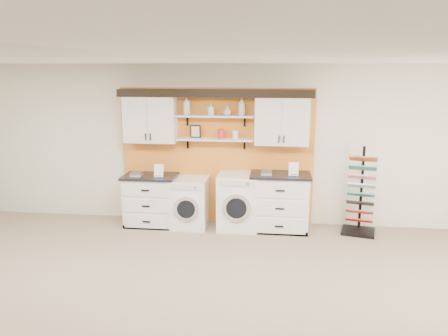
# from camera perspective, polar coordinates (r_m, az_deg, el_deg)

# --- Properties ---
(ceiling) EXTENTS (10.00, 10.00, 0.00)m
(ceiling) POSITION_cam_1_polar(r_m,az_deg,el_deg) (3.70, -9.64, 14.11)
(ceiling) COLOR white
(ceiling) RESTS_ON wall_back
(wall_back) EXTENTS (10.00, 0.00, 10.00)m
(wall_back) POSITION_cam_1_polar(r_m,az_deg,el_deg) (7.73, -0.96, 3.05)
(wall_back) COLOR silver
(wall_back) RESTS_ON floor
(accent_panel) EXTENTS (3.40, 0.07, 2.40)m
(accent_panel) POSITION_cam_1_polar(r_m,az_deg,el_deg) (7.73, -0.99, 1.54)
(accent_panel) COLOR orange
(accent_panel) RESTS_ON wall_back
(upper_cabinet_left) EXTENTS (0.90, 0.35, 0.84)m
(upper_cabinet_left) POSITION_cam_1_polar(r_m,az_deg,el_deg) (7.70, -9.60, 6.44)
(upper_cabinet_left) COLOR white
(upper_cabinet_left) RESTS_ON wall_back
(upper_cabinet_right) EXTENTS (0.90, 0.35, 0.84)m
(upper_cabinet_right) POSITION_cam_1_polar(r_m,az_deg,el_deg) (7.39, 7.57, 6.25)
(upper_cabinet_right) COLOR white
(upper_cabinet_right) RESTS_ON wall_back
(shelf_lower) EXTENTS (1.32, 0.28, 0.03)m
(shelf_lower) POSITION_cam_1_polar(r_m,az_deg,el_deg) (7.52, -1.17, 3.77)
(shelf_lower) COLOR white
(shelf_lower) RESTS_ON wall_back
(shelf_upper) EXTENTS (1.32, 0.28, 0.03)m
(shelf_upper) POSITION_cam_1_polar(r_m,az_deg,el_deg) (7.46, -1.18, 6.80)
(shelf_upper) COLOR white
(shelf_upper) RESTS_ON wall_back
(crown_molding) EXTENTS (3.30, 0.41, 0.13)m
(crown_molding) POSITION_cam_1_polar(r_m,az_deg,el_deg) (7.45, -1.18, 9.86)
(crown_molding) COLOR black
(crown_molding) RESTS_ON wall_back
(picture_frame) EXTENTS (0.18, 0.02, 0.22)m
(picture_frame) POSITION_cam_1_polar(r_m,az_deg,el_deg) (7.60, -3.75, 4.80)
(picture_frame) COLOR black
(picture_frame) RESTS_ON shelf_lower
(canister_red) EXTENTS (0.11, 0.11, 0.16)m
(canister_red) POSITION_cam_1_polar(r_m,az_deg,el_deg) (7.49, -0.41, 4.47)
(canister_red) COLOR red
(canister_red) RESTS_ON shelf_lower
(canister_cream) EXTENTS (0.10, 0.10, 0.14)m
(canister_cream) POSITION_cam_1_polar(r_m,az_deg,el_deg) (7.46, 1.50, 4.36)
(canister_cream) COLOR silver
(canister_cream) RESTS_ON shelf_lower
(base_cabinet_left) EXTENTS (0.92, 0.66, 0.90)m
(base_cabinet_left) POSITION_cam_1_polar(r_m,az_deg,el_deg) (7.84, -9.53, -4.12)
(base_cabinet_left) COLOR white
(base_cabinet_left) RESTS_ON floor
(base_cabinet_right) EXTENTS (1.01, 0.66, 0.99)m
(base_cabinet_right) POSITION_cam_1_polar(r_m,az_deg,el_deg) (7.52, 7.28, -4.42)
(base_cabinet_right) COLOR white
(base_cabinet_right) RESTS_ON floor
(washer) EXTENTS (0.62, 0.71, 0.86)m
(washer) POSITION_cam_1_polar(r_m,az_deg,el_deg) (7.68, -4.47, -4.51)
(washer) COLOR white
(washer) RESTS_ON floor
(dryer) EXTENTS (0.69, 0.71, 0.96)m
(dryer) POSITION_cam_1_polar(r_m,az_deg,el_deg) (7.55, 1.86, -4.37)
(dryer) COLOR white
(dryer) RESTS_ON floor
(sample_rack) EXTENTS (0.62, 0.56, 1.46)m
(sample_rack) POSITION_cam_1_polar(r_m,az_deg,el_deg) (7.67, 17.34, -4.66)
(sample_rack) COLOR black
(sample_rack) RESTS_ON floor
(soap_bottle_a) EXTENTS (0.14, 0.14, 0.32)m
(soap_bottle_a) POSITION_cam_1_polar(r_m,az_deg,el_deg) (7.53, -4.88, 8.15)
(soap_bottle_a) COLOR silver
(soap_bottle_a) RESTS_ON shelf_upper
(soap_bottle_b) EXTENTS (0.12, 0.12, 0.21)m
(soap_bottle_b) POSITION_cam_1_polar(r_m,az_deg,el_deg) (7.46, -1.74, 7.72)
(soap_bottle_b) COLOR silver
(soap_bottle_b) RESTS_ON shelf_upper
(soap_bottle_c) EXTENTS (0.16, 0.16, 0.16)m
(soap_bottle_c) POSITION_cam_1_polar(r_m,az_deg,el_deg) (7.43, 0.43, 7.50)
(soap_bottle_c) COLOR silver
(soap_bottle_c) RESTS_ON shelf_upper
(soap_bottle_d) EXTENTS (0.16, 0.16, 0.30)m
(soap_bottle_d) POSITION_cam_1_polar(r_m,az_deg,el_deg) (7.40, 2.32, 8.04)
(soap_bottle_d) COLOR silver
(soap_bottle_d) RESTS_ON shelf_upper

